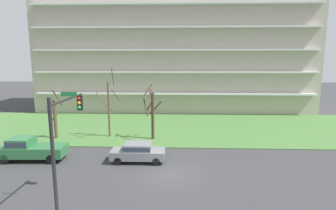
{
  "coord_description": "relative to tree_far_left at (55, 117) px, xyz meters",
  "views": [
    {
      "loc": [
        0.64,
        -18.99,
        8.45
      ],
      "look_at": [
        -0.33,
        6.0,
        4.18
      ],
      "focal_mm": 29.33,
      "sensor_mm": 36.0,
      "label": 1
    }
  ],
  "objects": [
    {
      "name": "grass_lawn_strip",
      "position": [
        12.34,
        5.28,
        -2.3
      ],
      "size": [
        80.0,
        16.0,
        0.08
      ],
      "primitive_type": "cube",
      "color": "#477238",
      "rests_on": "ground"
    },
    {
      "name": "traffic_signal_mast",
      "position": [
        6.95,
        -13.95,
        2.13
      ],
      "size": [
        0.9,
        4.34,
        6.65
      ],
      "color": "black",
      "rests_on": "ground"
    },
    {
      "name": "tree_center",
      "position": [
        10.23,
        0.19,
        0.51
      ],
      "size": [
        2.01,
        2.01,
        5.8
      ],
      "color": "#423023",
      "rests_on": "ground"
    },
    {
      "name": "pickup_green_center_left",
      "position": [
        0.58,
        -6.23,
        -1.33
      ],
      "size": [
        5.48,
        2.24,
        1.95
      ],
      "rotation": [
        0.0,
        0.0,
        3.19
      ],
      "color": "#2D6B3D",
      "rests_on": "ground"
    },
    {
      "name": "sedan_gray_near_left",
      "position": [
        9.68,
        -6.22,
        -1.47
      ],
      "size": [
        4.41,
        1.83,
        1.57
      ],
      "rotation": [
        0.0,
        0.0,
        3.15
      ],
      "color": "slate",
      "rests_on": "ground"
    },
    {
      "name": "apartment_building",
      "position": [
        12.34,
        19.85,
        7.32
      ],
      "size": [
        43.26,
        14.11,
        19.33
      ],
      "color": "#B2A899",
      "rests_on": "ground"
    },
    {
      "name": "ground",
      "position": [
        12.34,
        -8.72,
        -2.34
      ],
      "size": [
        160.0,
        160.0,
        0.0
      ],
      "primitive_type": "plane",
      "color": "#38383A"
    },
    {
      "name": "tree_left",
      "position": [
        5.56,
        0.82,
        1.05
      ],
      "size": [
        2.45,
        2.09,
        7.48
      ],
      "color": "brown",
      "rests_on": "ground"
    },
    {
      "name": "tree_far_left",
      "position": [
        0.0,
        0.0,
        0.0
      ],
      "size": [
        1.77,
        1.43,
        5.34
      ],
      "color": "brown",
      "rests_on": "ground"
    }
  ]
}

